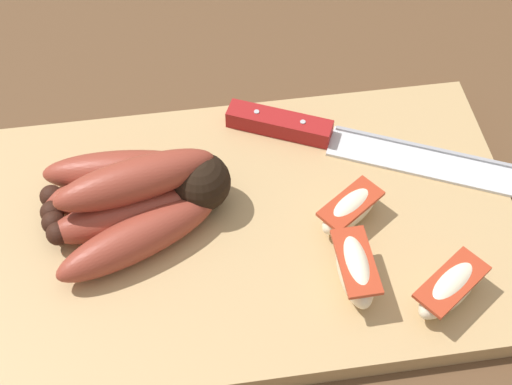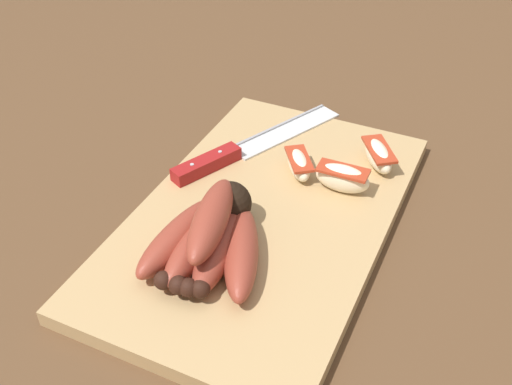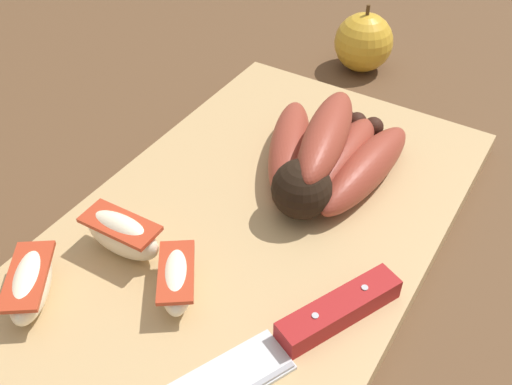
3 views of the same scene
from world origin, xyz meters
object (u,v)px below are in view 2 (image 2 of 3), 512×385
object	(u,v)px
apple_wedge_near	(299,164)
apple_wedge_far	(378,155)
chefs_knife	(235,152)
banana_bunch	(212,236)
apple_wedge_middle	(342,178)

from	to	relation	value
apple_wedge_near	apple_wedge_far	world-z (taller)	apple_wedge_far
chefs_knife	apple_wedge_near	size ratio (longest dim) A/B	4.00
banana_bunch	apple_wedge_middle	world-z (taller)	banana_bunch
apple_wedge_near	apple_wedge_far	size ratio (longest dim) A/B	0.91
banana_bunch	apple_wedge_middle	distance (m)	0.19
apple_wedge_near	apple_wedge_middle	size ratio (longest dim) A/B	0.95
apple_wedge_middle	apple_wedge_far	size ratio (longest dim) A/B	0.96
banana_bunch	apple_wedge_middle	xyz separation A→B (m)	(-0.17, 0.09, -0.00)
apple_wedge_near	chefs_knife	bearing A→B (deg)	-91.07
chefs_knife	apple_wedge_near	xyz separation A→B (m)	(0.00, 0.09, 0.01)
chefs_knife	apple_wedge_middle	xyz separation A→B (m)	(0.01, 0.15, 0.01)
apple_wedge_middle	apple_wedge_near	bearing A→B (deg)	-99.45
chefs_knife	apple_wedge_far	distance (m)	0.19
banana_bunch	apple_wedge_far	bearing A→B (deg)	153.39
apple_wedge_near	apple_wedge_middle	bearing A→B (deg)	80.55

